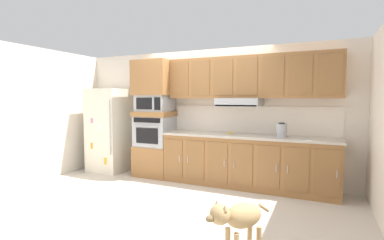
{
  "coord_description": "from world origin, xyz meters",
  "views": [
    {
      "loc": [
        2.07,
        -4.18,
        1.55
      ],
      "look_at": [
        0.08,
        0.19,
        1.2
      ],
      "focal_mm": 26.86,
      "sensor_mm": 36.0,
      "label": 1
    }
  ],
  "objects_px": {
    "electric_kettle": "(282,130)",
    "dog": "(238,217)",
    "refrigerator": "(109,130)",
    "screwdriver": "(230,133)",
    "microwave": "(155,103)",
    "built_in_oven": "(155,131)"
  },
  "relations": [
    {
      "from": "electric_kettle",
      "to": "dog",
      "type": "distance_m",
      "value": 2.21
    },
    {
      "from": "refrigerator",
      "to": "screwdriver",
      "type": "distance_m",
      "value": 2.67
    },
    {
      "from": "refrigerator",
      "to": "screwdriver",
      "type": "height_order",
      "value": "refrigerator"
    },
    {
      "from": "microwave",
      "to": "dog",
      "type": "height_order",
      "value": "microwave"
    },
    {
      "from": "built_in_oven",
      "to": "electric_kettle",
      "type": "xyz_separation_m",
      "value": [
        2.46,
        -0.05,
        0.13
      ]
    },
    {
      "from": "refrigerator",
      "to": "dog",
      "type": "xyz_separation_m",
      "value": [
        3.42,
        -2.07,
        -0.53
      ]
    },
    {
      "from": "built_in_oven",
      "to": "dog",
      "type": "height_order",
      "value": "built_in_oven"
    },
    {
      "from": "screwdriver",
      "to": "dog",
      "type": "bearing_deg",
      "value": -70.78
    },
    {
      "from": "refrigerator",
      "to": "electric_kettle",
      "type": "relative_size",
      "value": 7.33
    },
    {
      "from": "dog",
      "to": "built_in_oven",
      "type": "bearing_deg",
      "value": -96.88
    },
    {
      "from": "refrigerator",
      "to": "microwave",
      "type": "distance_m",
      "value": 1.25
    },
    {
      "from": "built_in_oven",
      "to": "dog",
      "type": "relative_size",
      "value": 1.01
    },
    {
      "from": "dog",
      "to": "microwave",
      "type": "bearing_deg",
      "value": -96.88
    },
    {
      "from": "microwave",
      "to": "screwdriver",
      "type": "bearing_deg",
      "value": 0.42
    },
    {
      "from": "microwave",
      "to": "electric_kettle",
      "type": "height_order",
      "value": "microwave"
    },
    {
      "from": "electric_kettle",
      "to": "screwdriver",
      "type": "bearing_deg",
      "value": 176.27
    },
    {
      "from": "refrigerator",
      "to": "electric_kettle",
      "type": "distance_m",
      "value": 3.57
    },
    {
      "from": "refrigerator",
      "to": "dog",
      "type": "relative_size",
      "value": 2.55
    },
    {
      "from": "microwave",
      "to": "screwdriver",
      "type": "relative_size",
      "value": 3.99
    },
    {
      "from": "microwave",
      "to": "dog",
      "type": "xyz_separation_m",
      "value": [
        2.31,
        -2.14,
        -1.11
      ]
    },
    {
      "from": "microwave",
      "to": "screwdriver",
      "type": "height_order",
      "value": "microwave"
    },
    {
      "from": "screwdriver",
      "to": "microwave",
      "type": "bearing_deg",
      "value": -179.58
    }
  ]
}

